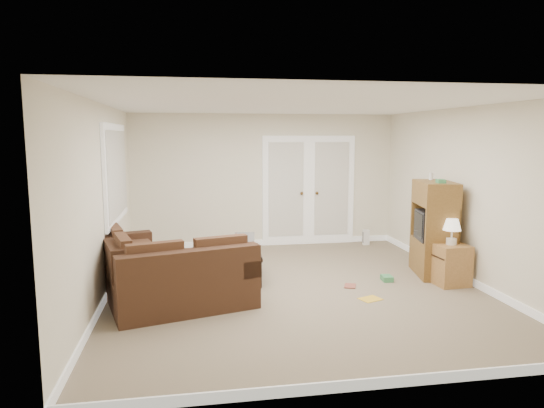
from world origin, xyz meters
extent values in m
plane|color=gray|center=(0.00, 0.00, 0.00)|extent=(5.50, 5.50, 0.00)
cube|color=white|center=(0.00, 0.00, 2.50)|extent=(5.00, 5.50, 0.02)
cube|color=white|center=(-2.50, 0.00, 1.25)|extent=(0.02, 5.50, 2.50)
cube|color=white|center=(2.50, 0.00, 1.25)|extent=(0.02, 5.50, 2.50)
cube|color=white|center=(0.00, 2.75, 1.25)|extent=(5.00, 0.02, 2.50)
cube|color=white|center=(0.00, -2.75, 1.25)|extent=(5.00, 0.02, 2.50)
cube|color=white|center=(0.40, 2.72, 1.02)|extent=(0.90, 0.04, 2.13)
cube|color=white|center=(1.30, 2.72, 1.02)|extent=(0.90, 0.04, 2.13)
cube|color=white|center=(0.40, 2.69, 1.07)|extent=(0.68, 0.02, 1.80)
cube|color=white|center=(1.30, 2.69, 1.07)|extent=(0.68, 0.02, 1.80)
cube|color=white|center=(-2.47, 1.00, 1.55)|extent=(0.04, 1.92, 1.42)
cube|color=white|center=(-2.44, 1.00, 1.55)|extent=(0.02, 1.74, 1.24)
cube|color=#402718|center=(-2.19, 0.41, 0.20)|extent=(1.38, 2.29, 0.39)
cube|color=#402718|center=(-2.48, 0.32, 0.59)|extent=(0.79, 2.12, 0.40)
cube|color=#402718|center=(-2.44, 1.33, 0.49)|extent=(0.87, 0.44, 0.20)
cube|color=#553522|center=(-2.11, 0.43, 0.45)|extent=(1.08, 2.12, 0.11)
cube|color=#402718|center=(-1.50, -0.51, 0.20)|extent=(1.84, 1.25, 0.39)
cube|color=#402718|center=(-1.42, -0.81, 0.59)|extent=(1.68, 0.66, 0.40)
cube|color=#402718|center=(-0.80, -0.32, 0.49)|extent=(0.44, 0.87, 0.20)
cube|color=#553522|center=(-1.52, -0.44, 0.45)|extent=(1.68, 0.96, 0.11)
cube|color=black|center=(-0.80, -0.32, 0.61)|extent=(0.49, 0.80, 0.03)
cube|color=red|center=(-0.85, -0.12, 0.63)|extent=(0.32, 0.19, 0.02)
cube|color=black|center=(-0.66, 0.59, 0.40)|extent=(0.58, 1.06, 0.05)
cube|color=black|center=(-0.66, 0.59, 0.14)|extent=(0.50, 0.98, 0.03)
cylinder|color=white|center=(-0.76, 0.55, 0.50)|extent=(0.08, 0.08, 0.15)
cylinder|color=red|center=(-0.76, 0.55, 0.64)|extent=(0.01, 0.01, 0.13)
cube|color=#324FA3|center=(-0.66, 0.31, 0.46)|extent=(0.21, 0.13, 0.08)
cube|color=white|center=(-0.67, 0.50, 0.42)|extent=(0.37, 0.58, 0.00)
cube|color=brown|center=(2.20, 0.33, 0.27)|extent=(0.66, 0.97, 0.53)
cube|color=brown|center=(2.20, 0.33, 1.24)|extent=(0.66, 0.97, 0.35)
cube|color=black|center=(2.18, 0.33, 0.75)|extent=(0.53, 0.61, 0.44)
cube|color=black|center=(1.97, 0.38, 0.77)|extent=(0.10, 0.45, 0.35)
cube|color=#3F8A52|center=(2.15, 0.11, 1.45)|extent=(0.14, 0.18, 0.05)
cylinder|color=white|center=(2.25, 0.59, 1.47)|extent=(0.06, 0.06, 0.11)
cube|color=#A9763E|center=(2.20, -0.17, 0.29)|extent=(0.47, 0.47, 0.58)
cylinder|color=silver|center=(2.20, -0.17, 0.62)|extent=(0.14, 0.14, 0.09)
cylinder|color=silver|center=(2.20, -0.17, 0.73)|extent=(0.03, 0.03, 0.12)
cone|color=beige|center=(2.20, -0.17, 0.86)|extent=(0.25, 0.25, 0.16)
cube|color=white|center=(1.93, 2.44, 0.15)|extent=(0.12, 0.10, 0.29)
cube|color=gold|center=(0.86, -0.60, 0.00)|extent=(0.33, 0.29, 0.01)
cube|color=#3F8A52|center=(1.39, 0.13, 0.04)|extent=(0.16, 0.20, 0.08)
imported|color=brown|center=(0.70, -0.02, 0.01)|extent=(0.22, 0.26, 0.02)
camera|label=1|loc=(-1.39, -6.32, 2.09)|focal=32.00mm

